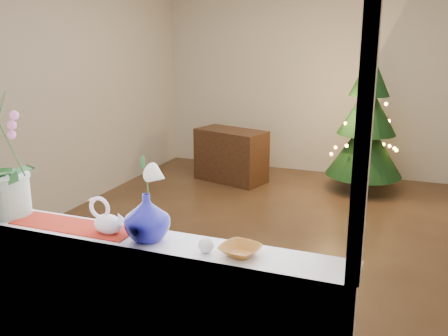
# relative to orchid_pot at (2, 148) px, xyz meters

# --- Properties ---
(ground) EXTENTS (5.00, 5.00, 0.00)m
(ground) POSITION_rel_orchid_pot_xyz_m (0.82, 2.36, -1.30)
(ground) COLOR #332014
(ground) RESTS_ON ground
(wall_back) EXTENTS (4.50, 0.10, 2.70)m
(wall_back) POSITION_rel_orchid_pot_xyz_m (0.82, 4.86, 0.05)
(wall_back) COLOR beige
(wall_back) RESTS_ON ground
(wall_front) EXTENTS (4.50, 0.10, 2.70)m
(wall_front) POSITION_rel_orchid_pot_xyz_m (0.82, -0.14, 0.05)
(wall_front) COLOR beige
(wall_front) RESTS_ON ground
(wall_left) EXTENTS (0.10, 5.00, 2.70)m
(wall_left) POSITION_rel_orchid_pot_xyz_m (-1.43, 2.36, 0.05)
(wall_left) COLOR beige
(wall_left) RESTS_ON ground
(window_apron) EXTENTS (2.20, 0.08, 0.88)m
(window_apron) POSITION_rel_orchid_pot_xyz_m (0.82, -0.10, -0.86)
(window_apron) COLOR white
(window_apron) RESTS_ON ground
(windowsill) EXTENTS (2.20, 0.26, 0.04)m
(windowsill) POSITION_rel_orchid_pot_xyz_m (0.82, -0.01, -0.40)
(windowsill) COLOR white
(windowsill) RESTS_ON window_apron
(window_frame) EXTENTS (2.22, 0.06, 1.60)m
(window_frame) POSITION_rel_orchid_pot_xyz_m (0.82, -0.11, 0.40)
(window_frame) COLOR white
(window_frame) RESTS_ON windowsill
(runner) EXTENTS (0.70, 0.20, 0.01)m
(runner) POSITION_rel_orchid_pot_xyz_m (0.44, -0.01, -0.38)
(runner) COLOR maroon
(runner) RESTS_ON windowsill
(orchid_pot) EXTENTS (0.32, 0.32, 0.77)m
(orchid_pot) POSITION_rel_orchid_pot_xyz_m (0.00, 0.00, 0.00)
(orchid_pot) COLOR beige
(orchid_pot) RESTS_ON windowsill
(swan) EXTENTS (0.23, 0.16, 0.18)m
(swan) POSITION_rel_orchid_pot_xyz_m (0.67, -0.03, -0.29)
(swan) COLOR white
(swan) RESTS_ON windowsill
(blue_vase) EXTENTS (0.33, 0.33, 0.27)m
(blue_vase) POSITION_rel_orchid_pot_xyz_m (0.90, -0.03, -0.25)
(blue_vase) COLOR navy
(blue_vase) RESTS_ON windowsill
(lily) EXTENTS (0.15, 0.09, 0.21)m
(lily) POSITION_rel_orchid_pot_xyz_m (0.90, -0.03, -0.01)
(lily) COLOR beige
(lily) RESTS_ON blue_vase
(paperweight) EXTENTS (0.09, 0.09, 0.07)m
(paperweight) POSITION_rel_orchid_pot_xyz_m (1.23, -0.06, -0.35)
(paperweight) COLOR silver
(paperweight) RESTS_ON windowsill
(amber_dish) EXTENTS (0.19, 0.19, 0.04)m
(amber_dish) POSITION_rel_orchid_pot_xyz_m (1.38, -0.02, -0.36)
(amber_dish) COLOR #905519
(amber_dish) RESTS_ON windowsill
(xmas_tree) EXTENTS (1.11, 1.11, 1.70)m
(xmas_tree) POSITION_rel_orchid_pot_xyz_m (1.52, 4.21, -0.45)
(xmas_tree) COLOR black
(xmas_tree) RESTS_ON ground
(side_table) EXTENTS (1.01, 0.70, 0.69)m
(side_table) POSITION_rel_orchid_pot_xyz_m (-0.16, 3.98, -0.96)
(side_table) COLOR black
(side_table) RESTS_ON ground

